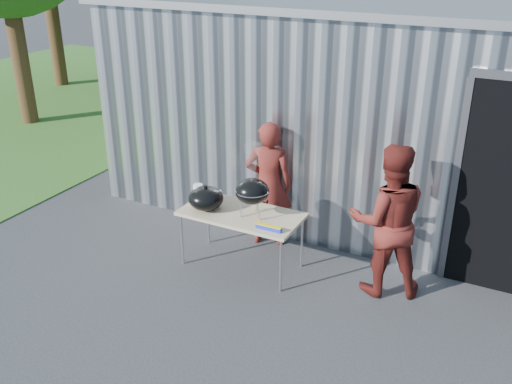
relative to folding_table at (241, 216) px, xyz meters
The scene contains 11 objects.
ground 1.09m from the folding_table, 71.28° to the right, with size 80.00×80.00×0.00m, color #2C2C2F.
building 4.07m from the folding_table, 72.77° to the left, with size 8.20×6.20×3.10m.
grass_patch 10.20m from the folding_table, 149.15° to the left, with size 10.00×12.00×0.02m, color #2D591E.
folding_table is the anchor object (origin of this frame).
kettle_grill 0.49m from the folding_table, ahead, with size 0.42×0.42×0.93m.
grill_lid 0.49m from the folding_table, 167.38° to the right, with size 0.44×0.44×0.32m.
paper_towels 0.62m from the folding_table, behind, with size 0.12×0.12×0.28m, color white.
white_tub 0.60m from the folding_table, 158.96° to the left, with size 0.20×0.15×0.10m, color white.
foil_box 0.56m from the folding_table, 26.62° to the right, with size 0.32×0.05×0.06m.
person_cook 0.73m from the folding_table, 87.87° to the left, with size 0.63×0.41×1.73m, color maroon.
person_bystander 1.78m from the folding_table, ahead, with size 0.89×0.70×1.84m, color maroon.
Camera 1 is at (2.79, -4.74, 3.87)m, focal length 40.00 mm.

